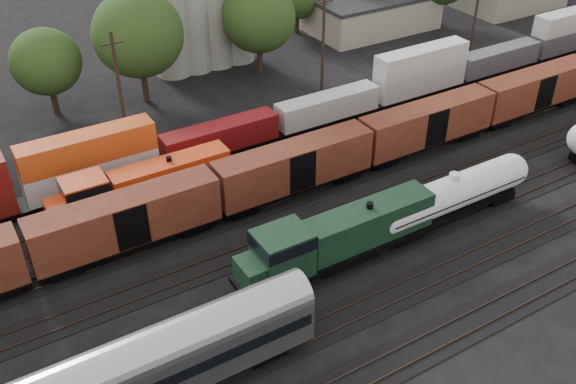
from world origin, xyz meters
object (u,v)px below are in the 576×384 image
tank_car_a (451,195)px  passenger_coach (118,380)px  green_locomotive (334,239)px  orange_locomotive (138,186)px

tank_car_a → passenger_coach: (-30.47, -5.00, 0.82)m
tank_car_a → green_locomotive: bearing=-180.0°
orange_locomotive → green_locomotive: bearing=-56.0°
green_locomotive → orange_locomotive: bearing=124.0°
tank_car_a → passenger_coach: passenger_coach is taller
tank_car_a → orange_locomotive: (-22.06, 15.00, -0.11)m
tank_car_a → orange_locomotive: size_ratio=0.95×
passenger_coach → orange_locomotive: bearing=67.2°
orange_locomotive → passenger_coach: bearing=-112.8°
tank_car_a → passenger_coach: bearing=-170.7°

